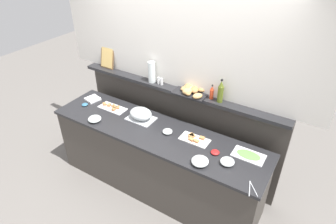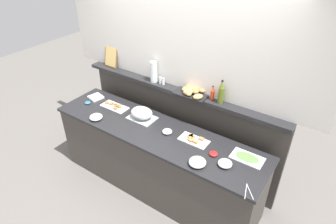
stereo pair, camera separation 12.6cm
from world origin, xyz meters
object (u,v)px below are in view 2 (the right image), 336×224
at_px(glass_bowl_small, 225,164).
at_px(olive_oil_bottle, 221,93).
at_px(glass_bowl_extra, 197,162).
at_px(water_carafe, 154,72).
at_px(salt_shaker, 160,80).
at_px(pepper_shaker, 163,81).
at_px(glass_bowl_large, 167,132).
at_px(napkin_stack, 96,97).
at_px(cold_cuts_platter, 247,158).
at_px(bread_basket, 192,91).
at_px(framed_picture, 111,57).
at_px(sandwich_platter_rear, 194,140).
at_px(condiment_bowl_dark, 88,103).
at_px(sandwich_platter_front, 114,106).
at_px(serving_tongs, 248,191).
at_px(hot_sauce_bottle, 212,94).
at_px(serving_cloche, 142,113).
at_px(glass_bowl_medium, 96,117).
at_px(condiment_bowl_red, 214,154).

relative_size(glass_bowl_small, olive_oil_bottle, 0.52).
relative_size(glass_bowl_extra, water_carafe, 0.66).
height_order(glass_bowl_small, salt_shaker, salt_shaker).
relative_size(salt_shaker, pepper_shaker, 1.00).
bearing_deg(glass_bowl_large, napkin_stack, 175.53).
bearing_deg(olive_oil_bottle, cold_cuts_platter, -31.00).
height_order(salt_shaker, bread_basket, salt_shaker).
height_order(cold_cuts_platter, framed_picture, framed_picture).
height_order(sandwich_platter_rear, condiment_bowl_dark, sandwich_platter_rear).
bearing_deg(condiment_bowl_dark, sandwich_platter_front, 21.36).
xyz_separation_m(pepper_shaker, framed_picture, (-0.90, 0.04, 0.10)).
relative_size(pepper_shaker, framed_picture, 0.30).
xyz_separation_m(glass_bowl_large, bread_basket, (0.07, 0.40, 0.37)).
xyz_separation_m(glass_bowl_extra, serving_tongs, (0.55, -0.04, -0.03)).
relative_size(glass_bowl_extra, hot_sauce_bottle, 1.00).
height_order(serving_cloche, pepper_shaker, pepper_shaker).
bearing_deg(olive_oil_bottle, glass_bowl_large, -136.97).
bearing_deg(napkin_stack, salt_shaker, 19.09).
bearing_deg(condiment_bowl_dark, napkin_stack, 95.72).
height_order(glass_bowl_extra, serving_tongs, glass_bowl_extra).
distance_m(serving_cloche, pepper_shaker, 0.47).
height_order(serving_cloche, condiment_bowl_dark, serving_cloche).
distance_m(cold_cuts_platter, condiment_bowl_dark, 2.18).
height_order(olive_oil_bottle, bread_basket, olive_oil_bottle).
bearing_deg(cold_cuts_platter, pepper_shaker, 166.86).
relative_size(glass_bowl_large, glass_bowl_small, 0.79).
xyz_separation_m(condiment_bowl_dark, water_carafe, (0.77, 0.47, 0.47)).
distance_m(hot_sauce_bottle, salt_shaker, 0.71).
height_order(glass_bowl_extra, olive_oil_bottle, olive_oil_bottle).
xyz_separation_m(sandwich_platter_rear, condiment_bowl_dark, (-1.57, -0.12, 0.00)).
relative_size(glass_bowl_medium, napkin_stack, 0.94).
relative_size(cold_cuts_platter, glass_bowl_large, 2.89).
xyz_separation_m(salt_shaker, water_carafe, (-0.10, 0.00, 0.09)).
distance_m(hot_sauce_bottle, water_carafe, 0.81).
xyz_separation_m(serving_cloche, condiment_bowl_dark, (-0.82, -0.13, -0.06)).
height_order(framed_picture, water_carafe, framed_picture).
xyz_separation_m(glass_bowl_extra, condiment_bowl_red, (0.07, 0.23, -0.02)).
distance_m(condiment_bowl_dark, hot_sauce_bottle, 1.70).
bearing_deg(condiment_bowl_red, framed_picture, 165.49).
height_order(sandwich_platter_front, condiment_bowl_red, sandwich_platter_front).
bearing_deg(hot_sauce_bottle, glass_bowl_small, -49.69).
height_order(cold_cuts_platter, serving_tongs, cold_cuts_platter).
height_order(serving_cloche, bread_basket, bread_basket).
height_order(cold_cuts_platter, salt_shaker, salt_shaker).
bearing_deg(condiment_bowl_dark, glass_bowl_small, -1.49).
distance_m(glass_bowl_medium, condiment_bowl_dark, 0.42).
relative_size(glass_bowl_extra, olive_oil_bottle, 0.64).
bearing_deg(glass_bowl_large, sandwich_platter_front, 175.17).
height_order(glass_bowl_medium, pepper_shaker, pepper_shaker).
bearing_deg(water_carafe, cold_cuts_platter, -11.84).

